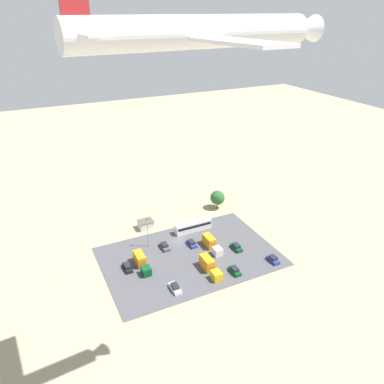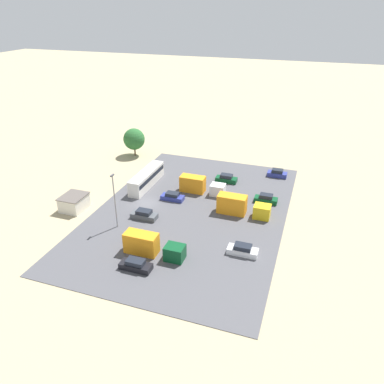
{
  "view_description": "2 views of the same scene",
  "coord_description": "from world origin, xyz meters",
  "px_view_note": "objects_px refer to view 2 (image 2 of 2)",
  "views": [
    {
      "loc": [
        37.98,
        88.4,
        63.73
      ],
      "look_at": [
        8.93,
        28.68,
        31.21
      ],
      "focal_mm": 35.0,
      "sensor_mm": 36.0,
      "label": 1
    },
    {
      "loc": [
        54.67,
        27.88,
        33.46
      ],
      "look_at": [
        1.68,
        9.54,
        4.82
      ],
      "focal_mm": 35.0,
      "sensor_mm": 36.0,
      "label": 2
    }
  ],
  "objects_px": {
    "shed_building": "(74,202)",
    "parked_car_2": "(144,215)",
    "parked_truck_1": "(200,186)",
    "parked_truck_2": "(240,206)",
    "parked_car_6": "(136,265)",
    "parked_car_1": "(226,179)",
    "bus": "(147,178)",
    "parked_car_0": "(277,174)",
    "parked_car_4": "(243,250)",
    "parked_car_3": "(173,197)",
    "parked_truck_0": "(151,246)",
    "parked_car_5": "(266,199)"
  },
  "relations": [
    {
      "from": "shed_building",
      "to": "parked_car_2",
      "type": "height_order",
      "value": "shed_building"
    },
    {
      "from": "parked_truck_1",
      "to": "parked_truck_2",
      "type": "bearing_deg",
      "value": 58.79
    },
    {
      "from": "parked_car_6",
      "to": "parked_car_1",
      "type": "bearing_deg",
      "value": -8.72
    },
    {
      "from": "parked_truck_1",
      "to": "bus",
      "type": "bearing_deg",
      "value": -87.02
    },
    {
      "from": "bus",
      "to": "parked_truck_1",
      "type": "distance_m",
      "value": 11.07
    },
    {
      "from": "shed_building",
      "to": "parked_car_0",
      "type": "height_order",
      "value": "shed_building"
    },
    {
      "from": "shed_building",
      "to": "parked_car_6",
      "type": "height_order",
      "value": "shed_building"
    },
    {
      "from": "parked_car_6",
      "to": "parked_truck_2",
      "type": "xyz_separation_m",
      "value": [
        -19.71,
        10.4,
        0.89
      ]
    },
    {
      "from": "parked_car_6",
      "to": "shed_building",
      "type": "bearing_deg",
      "value": 57.04
    },
    {
      "from": "parked_car_2",
      "to": "parked_car_4",
      "type": "distance_m",
      "value": 18.77
    },
    {
      "from": "parked_car_1",
      "to": "parked_car_4",
      "type": "height_order",
      "value": "parked_car_1"
    },
    {
      "from": "parked_car_3",
      "to": "parked_truck_0",
      "type": "relative_size",
      "value": 0.47
    },
    {
      "from": "parked_car_2",
      "to": "parked_truck_1",
      "type": "height_order",
      "value": "parked_truck_1"
    },
    {
      "from": "shed_building",
      "to": "bus",
      "type": "xyz_separation_m",
      "value": [
        -13.01,
        8.18,
        0.39
      ]
    },
    {
      "from": "parked_car_2",
      "to": "parked_car_5",
      "type": "height_order",
      "value": "parked_car_5"
    },
    {
      "from": "parked_car_3",
      "to": "parked_car_6",
      "type": "distance_m",
      "value": 20.92
    },
    {
      "from": "shed_building",
      "to": "parked_car_6",
      "type": "bearing_deg",
      "value": 57.04
    },
    {
      "from": "bus",
      "to": "parked_car_4",
      "type": "bearing_deg",
      "value": -35.24
    },
    {
      "from": "shed_building",
      "to": "parked_truck_1",
      "type": "distance_m",
      "value": 23.55
    },
    {
      "from": "parked_car_4",
      "to": "parked_car_5",
      "type": "bearing_deg",
      "value": 177.72
    },
    {
      "from": "parked_car_2",
      "to": "parked_truck_2",
      "type": "relative_size",
      "value": 0.49
    },
    {
      "from": "parked_car_2",
      "to": "parked_truck_1",
      "type": "xyz_separation_m",
      "value": [
        -12.48,
        5.97,
        0.79
      ]
    },
    {
      "from": "parked_car_4",
      "to": "parked_truck_0",
      "type": "bearing_deg",
      "value": -70.92
    },
    {
      "from": "parked_car_2",
      "to": "parked_truck_1",
      "type": "distance_m",
      "value": 13.85
    },
    {
      "from": "parked_car_4",
      "to": "parked_car_5",
      "type": "relative_size",
      "value": 1.07
    },
    {
      "from": "shed_building",
      "to": "parked_car_2",
      "type": "bearing_deg",
      "value": 94.79
    },
    {
      "from": "parked_car_1",
      "to": "bus",
      "type": "bearing_deg",
      "value": 115.05
    },
    {
      "from": "bus",
      "to": "parked_car_1",
      "type": "height_order",
      "value": "bus"
    },
    {
      "from": "parked_car_1",
      "to": "parked_truck_2",
      "type": "bearing_deg",
      "value": -155.19
    },
    {
      "from": "shed_building",
      "to": "bus",
      "type": "bearing_deg",
      "value": 147.84
    },
    {
      "from": "parked_car_2",
      "to": "parked_car_0",
      "type": "bearing_deg",
      "value": 142.23
    },
    {
      "from": "parked_car_1",
      "to": "parked_car_3",
      "type": "xyz_separation_m",
      "value": [
        10.95,
        -7.62,
        -0.08
      ]
    },
    {
      "from": "parked_car_2",
      "to": "parked_car_4",
      "type": "xyz_separation_m",
      "value": [
        4.55,
        18.21,
        0.01
      ]
    },
    {
      "from": "bus",
      "to": "parked_truck_1",
      "type": "relative_size",
      "value": 1.35
    },
    {
      "from": "parked_truck_2",
      "to": "bus",
      "type": "bearing_deg",
      "value": -103.95
    },
    {
      "from": "parked_car_6",
      "to": "parked_car_0",
      "type": "bearing_deg",
      "value": -20.93
    },
    {
      "from": "bus",
      "to": "parked_car_2",
      "type": "bearing_deg",
      "value": -66.88
    },
    {
      "from": "parked_car_4",
      "to": "parked_car_6",
      "type": "height_order",
      "value": "parked_car_4"
    },
    {
      "from": "parked_car_6",
      "to": "parked_truck_2",
      "type": "height_order",
      "value": "parked_truck_2"
    },
    {
      "from": "parked_car_2",
      "to": "parked_car_6",
      "type": "height_order",
      "value": "parked_car_2"
    },
    {
      "from": "parked_truck_0",
      "to": "parked_car_1",
      "type": "bearing_deg",
      "value": 171.16
    },
    {
      "from": "parked_car_0",
      "to": "parked_truck_1",
      "type": "relative_size",
      "value": 0.46
    },
    {
      "from": "parked_car_5",
      "to": "parked_car_6",
      "type": "height_order",
      "value": "parked_car_5"
    },
    {
      "from": "parked_car_4",
      "to": "parked_car_5",
      "type": "distance_m",
      "value": 17.15
    },
    {
      "from": "parked_truck_1",
      "to": "parked_car_3",
      "type": "bearing_deg",
      "value": -39.96
    },
    {
      "from": "parked_truck_0",
      "to": "parked_car_6",
      "type": "bearing_deg",
      "value": -7.87
    },
    {
      "from": "bus",
      "to": "parked_car_6",
      "type": "bearing_deg",
      "value": -68.12
    },
    {
      "from": "shed_building",
      "to": "parked_car_2",
      "type": "xyz_separation_m",
      "value": [
        -1.11,
        13.26,
        -0.62
      ]
    },
    {
      "from": "parked_car_4",
      "to": "parked_car_1",
      "type": "bearing_deg",
      "value": -160.05
    },
    {
      "from": "shed_building",
      "to": "parked_car_6",
      "type": "distance_m",
      "value": 21.61
    }
  ]
}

